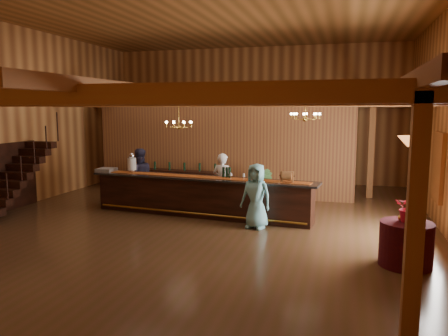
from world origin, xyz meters
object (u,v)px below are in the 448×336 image
(guest, at_px, (256,196))
(floor_plant, at_px, (262,185))
(tasting_bar, at_px, (201,196))
(raffle_drum, at_px, (287,176))
(chandelier_left, at_px, (179,124))
(beverage_dispenser, at_px, (132,163))
(round_table, at_px, (406,244))
(staff_second, at_px, (139,177))
(bartender, at_px, (223,182))
(chandelier_right, at_px, (305,116))
(backbar_shelf, at_px, (177,183))
(pendant_lamp, at_px, (412,141))

(guest, xyz_separation_m, floor_plant, (-0.39, 2.97, -0.25))
(tasting_bar, bearing_deg, guest, -19.98)
(raffle_drum, bearing_deg, chandelier_left, 168.31)
(tasting_bar, xyz_separation_m, guest, (1.76, -0.84, 0.26))
(beverage_dispenser, bearing_deg, round_table, -22.14)
(round_table, height_order, floor_plant, floor_plant)
(staff_second, bearing_deg, bartender, 144.78)
(chandelier_right, bearing_deg, tasting_bar, -166.97)
(chandelier_right, height_order, bartender, chandelier_right)
(bartender, bearing_deg, backbar_shelf, -28.07)
(beverage_dispenser, xyz_separation_m, floor_plant, (3.63, 1.85, -0.82))
(beverage_dispenser, distance_m, staff_second, 0.72)
(beverage_dispenser, bearing_deg, staff_second, 93.30)
(beverage_dispenser, bearing_deg, chandelier_right, 4.24)
(chandelier_left, distance_m, floor_plant, 3.41)
(bartender, bearing_deg, raffle_drum, 165.33)
(raffle_drum, height_order, bartender, bartender)
(guest, bearing_deg, beverage_dispenser, 179.44)
(chandelier_left, height_order, chandelier_right, same)
(raffle_drum, distance_m, pendant_lamp, 3.74)
(backbar_shelf, height_order, staff_second, staff_second)
(raffle_drum, relative_size, bartender, 0.20)
(backbar_shelf, xyz_separation_m, staff_second, (-0.57, -1.72, 0.45))
(tasting_bar, xyz_separation_m, beverage_dispenser, (-2.26, 0.27, 0.83))
(backbar_shelf, relative_size, guest, 1.92)
(tasting_bar, height_order, floor_plant, floor_plant)
(round_table, distance_m, guest, 3.83)
(tasting_bar, bearing_deg, bartender, 63.46)
(round_table, bearing_deg, bartender, 143.55)
(raffle_drum, height_order, backbar_shelf, raffle_drum)
(pendant_lamp, height_order, bartender, pendant_lamp)
(guest, bearing_deg, raffle_drum, 53.35)
(guest, bearing_deg, tasting_bar, 169.42)
(beverage_dispenser, relative_size, bartender, 0.35)
(round_table, relative_size, bartender, 0.57)
(guest, bearing_deg, floor_plant, 112.52)
(chandelier_right, height_order, staff_second, chandelier_right)
(pendant_lamp, bearing_deg, guest, 150.59)
(bartender, bearing_deg, staff_second, 9.98)
(tasting_bar, height_order, beverage_dispenser, beverage_dispenser)
(beverage_dispenser, relative_size, staff_second, 0.34)
(round_table, relative_size, staff_second, 0.56)
(tasting_bar, xyz_separation_m, pendant_lamp, (5.08, -2.71, 1.84))
(round_table, bearing_deg, beverage_dispenser, 157.86)
(backbar_shelf, height_order, pendant_lamp, pendant_lamp)
(tasting_bar, distance_m, beverage_dispenser, 2.42)
(round_table, height_order, chandelier_left, chandelier_left)
(pendant_lamp, xyz_separation_m, guest, (-3.31, 1.87, -1.58))
(tasting_bar, distance_m, pendant_lamp, 6.04)
(round_table, distance_m, staff_second, 8.17)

